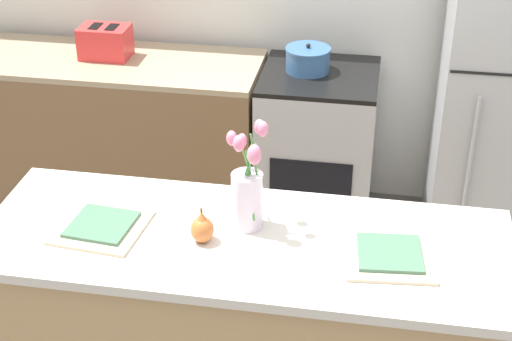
{
  "coord_description": "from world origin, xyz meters",
  "views": [
    {
      "loc": [
        0.41,
        -2.14,
        2.46
      ],
      "look_at": [
        0.0,
        0.25,
        1.08
      ],
      "focal_mm": 55.0,
      "sensor_mm": 36.0,
      "label": 1
    }
  ],
  "objects": [
    {
      "name": "back_counter",
      "position": [
        -1.06,
        1.6,
        0.45
      ],
      "size": [
        1.68,
        0.6,
        0.9
      ],
      "color": "brown",
      "rests_on": "ground_plane"
    },
    {
      "name": "stove_range",
      "position": [
        0.1,
        1.6,
        0.45
      ],
      "size": [
        0.6,
        0.61,
        0.9
      ],
      "color": "#B2B5B7",
      "rests_on": "ground_plane"
    },
    {
      "name": "refrigerator",
      "position": [
        1.05,
        1.6,
        0.88
      ],
      "size": [
        0.68,
        0.67,
        1.75
      ],
      "color": "#B7BABC",
      "rests_on": "ground_plane"
    },
    {
      "name": "flower_vase",
      "position": [
        0.01,
        0.07,
        1.1
      ],
      "size": [
        0.14,
        0.17,
        0.4
      ],
      "color": "silver",
      "rests_on": "kitchen_island"
    },
    {
      "name": "pear_figurine",
      "position": [
        -0.13,
        -0.04,
        1.01
      ],
      "size": [
        0.08,
        0.08,
        0.13
      ],
      "color": "#C66B33",
      "rests_on": "kitchen_island"
    },
    {
      "name": "plate_setting_left",
      "position": [
        -0.49,
        -0.03,
        0.97
      ],
      "size": [
        0.31,
        0.31,
        0.02
      ],
      "color": "beige",
      "rests_on": "kitchen_island"
    },
    {
      "name": "plate_setting_right",
      "position": [
        0.49,
        -0.03,
        0.97
      ],
      "size": [
        0.31,
        0.31,
        0.02
      ],
      "color": "beige",
      "rests_on": "kitchen_island"
    },
    {
      "name": "toaster",
      "position": [
        -1.06,
        1.63,
        0.98
      ],
      "size": [
        0.28,
        0.18,
        0.17
      ],
      "color": "red",
      "rests_on": "back_counter"
    },
    {
      "name": "cooking_pot",
      "position": [
        0.03,
        1.63,
        0.96
      ],
      "size": [
        0.23,
        0.23,
        0.15
      ],
      "color": "#386093",
      "rests_on": "stove_range"
    }
  ]
}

